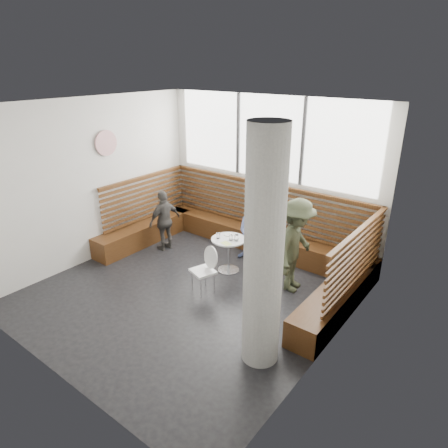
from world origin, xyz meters
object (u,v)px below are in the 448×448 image
Objects in this scene: cafe_chair at (205,266)px; adult_man at (296,246)px; concrete_column at (264,253)px; cafe_table at (229,248)px; child_left at (165,221)px; child_back at (253,231)px.

adult_man reaches higher than cafe_chair.
concrete_column is 4.71× the size of cafe_table.
child_left is (-3.48, 1.65, -0.95)m from concrete_column.
child_left reaches higher than child_back.
child_back is (0.09, 0.68, 0.13)m from cafe_table.
concrete_column reaches higher than cafe_chair.
cafe_table is 0.81× the size of cafe_chair.
cafe_chair is at bearing -106.49° from child_back.
child_left is at bearing -178.71° from cafe_table.
child_back is at bearing 120.45° from child_left.
child_left reaches higher than cafe_chair.
cafe_chair is at bearing 152.97° from concrete_column.
cafe_table is at bearing 91.22° from adult_man.
concrete_column is 2.58× the size of child_back.
cafe_table is (-1.81, 1.69, -1.11)m from concrete_column.
cafe_chair is at bearing 123.17° from adult_man.
child_back is (-0.02, 1.50, 0.13)m from cafe_chair.
child_back is at bearing 61.23° from adult_man.
concrete_column is 2.21m from cafe_chair.
adult_man is at bearing -39.33° from child_back.
cafe_chair is 0.49× the size of adult_man.
child_back is at bearing 109.56° from cafe_chair.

